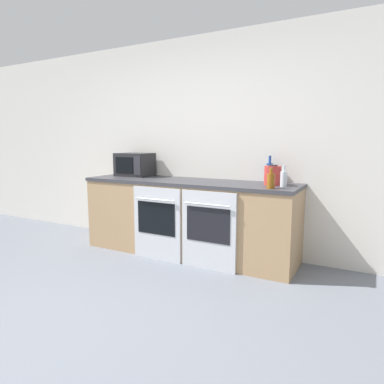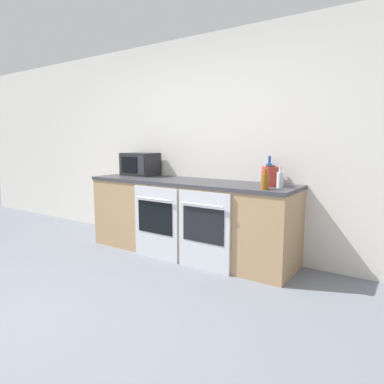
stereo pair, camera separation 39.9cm
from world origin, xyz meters
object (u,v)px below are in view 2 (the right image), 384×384
bottle_clear (280,179)px  microwave (140,164)px  kettle (270,176)px  bottle_blue (269,173)px  oven_right (204,231)px  oven_left (156,222)px  bottle_amber (265,181)px

bottle_clear → microwave: bearing=175.3°
kettle → bottle_blue: bearing=114.8°
oven_right → kettle: bearing=35.9°
bottle_blue → oven_left: bearing=-152.3°
oven_left → bottle_amber: 1.37m
bottle_clear → kettle: bottle_clear is taller
oven_left → bottle_blue: size_ratio=2.80×
kettle → oven_left: bearing=-161.6°
kettle → bottle_clear: bearing=-32.7°
oven_left → kettle: size_ratio=3.96×
oven_left → oven_right: size_ratio=1.00×
bottle_clear → kettle: bearing=147.3°
bottle_blue → kettle: (0.09, -0.19, -0.02)m
bottle_clear → kettle: 0.16m
microwave → bottle_blue: size_ratio=1.54×
oven_left → kettle: kettle is taller
oven_left → bottle_clear: bottle_clear is taller
bottle_amber → bottle_blue: (-0.15, 0.47, 0.04)m
oven_left → oven_right: bearing=0.0°
oven_right → bottle_clear: bearing=24.3°
bottle_clear → kettle: (-0.14, 0.09, 0.02)m
kettle → oven_right: bearing=-144.1°
oven_right → oven_left: bearing=180.0°
oven_left → bottle_amber: bottle_amber is taller
oven_right → microwave: (-1.31, 0.47, 0.62)m
microwave → bottle_blue: bearing=3.5°
bottle_amber → kettle: kettle is taller
oven_left → bottle_amber: (1.26, 0.11, 0.54)m
bottle_amber → bottle_clear: (0.08, 0.19, 0.00)m
oven_left → kettle: (1.20, 0.40, 0.57)m
bottle_blue → bottle_clear: bearing=-50.9°
microwave → bottle_clear: 2.00m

